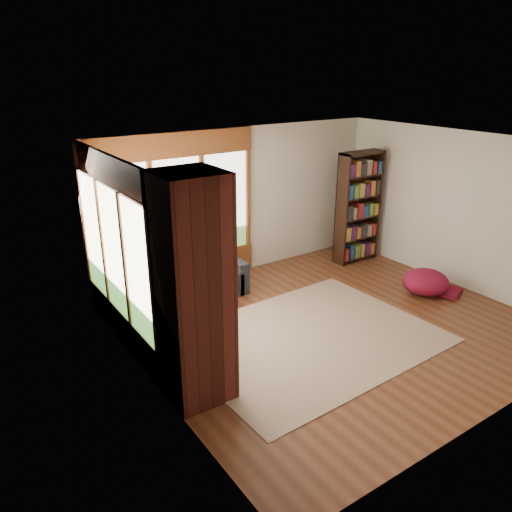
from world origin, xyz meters
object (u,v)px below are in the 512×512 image
dog_tan (185,265)px  area_rug (309,338)px  sectional_sofa (160,296)px  pouf (426,281)px  brick_chimney (193,291)px  dog_brindle (186,284)px  bookshelf (358,207)px

dog_tan → area_rug: bearing=-65.9°
sectional_sofa → pouf: sectional_sofa is taller
brick_chimney → dog_tan: brick_chimney is taller
brick_chimney → pouf: bearing=3.8°
pouf → dog_brindle: dog_brindle is taller
bookshelf → pouf: size_ratio=2.81×
sectional_sofa → area_rug: 2.33m
dog_tan → dog_brindle: 0.59m
pouf → dog_brindle: (-3.86, 1.04, 0.54)m
brick_chimney → pouf: brick_chimney is taller
sectional_sofa → brick_chimney: bearing=-104.6°
sectional_sofa → bookshelf: size_ratio=1.05×
pouf → dog_brindle: bearing=165.0°
brick_chimney → bookshelf: (4.54, 2.06, -0.25)m
dog_brindle → pouf: bearing=-95.7°
sectional_sofa → bookshelf: bookshelf is taller
area_rug → bookshelf: 3.41m
brick_chimney → area_rug: bearing=6.9°
area_rug → dog_brindle: 1.87m
brick_chimney → area_rug: 2.28m
sectional_sofa → dog_brindle: dog_brindle is taller
sectional_sofa → dog_tan: (0.35, -0.18, 0.49)m
bookshelf → dog_tan: (-3.74, -0.19, -0.26)m
brick_chimney → sectional_sofa: 2.32m
sectional_sofa → dog_brindle: (0.10, -0.72, 0.45)m
brick_chimney → dog_brindle: brick_chimney is taller
dog_tan → sectional_sofa: bearing=144.2°
brick_chimney → area_rug: (1.86, 0.23, -1.29)m
bookshelf → area_rug: bearing=-145.7°
sectional_sofa → dog_tan: size_ratio=2.25×
bookshelf → pouf: bearing=-94.1°
pouf → sectional_sofa: bearing=156.1°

